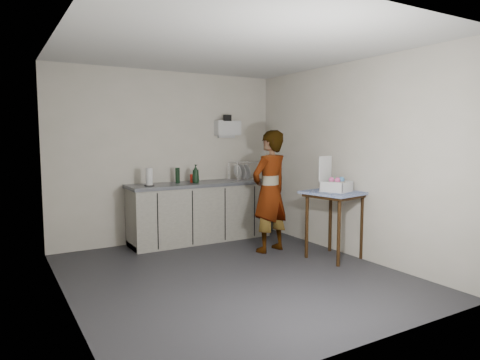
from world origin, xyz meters
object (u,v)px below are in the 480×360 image
soda_can (192,178)px  paper_towel (149,178)px  dark_bottle (178,175)px  bakery_box (335,184)px  kitchen_counter (201,213)px  standing_man (270,191)px  soap_bottle (196,174)px  dish_rack (243,176)px  side_table (335,200)px

soda_can → paper_towel: paper_towel is taller
dark_bottle → bakery_box: 2.35m
kitchen_counter → standing_man: bearing=-61.8°
soap_bottle → dish_rack: dish_rack is taller
kitchen_counter → side_table: 2.13m
paper_towel → dish_rack: size_ratio=0.60×
dish_rack → side_table: bearing=-78.8°
soap_bottle → side_table: bearing=-55.5°
kitchen_counter → soap_bottle: (-0.10, -0.04, 0.62)m
standing_man → bakery_box: size_ratio=3.71×
kitchen_counter → bakery_box: (1.10, -1.78, 0.57)m
kitchen_counter → standing_man: standing_man is taller
dark_bottle → dish_rack: (1.09, -0.09, -0.05)m
kitchen_counter → soap_bottle: 0.63m
kitchen_counter → soda_can: 0.56m
kitchen_counter → paper_towel: 1.04m
bakery_box → soda_can: bearing=104.3°
soda_can → dark_bottle: size_ratio=0.55×
standing_man → paper_towel: standing_man is taller
side_table → paper_towel: (-1.94, 1.71, 0.25)m
dish_rack → standing_man: bearing=-99.9°
side_table → standing_man: 0.91m
soda_can → dish_rack: 0.87m
kitchen_counter → dark_bottle: size_ratio=9.59×
side_table → dish_rack: dish_rack is taller
standing_man → soda_can: (-0.69, 1.09, 0.12)m
kitchen_counter → standing_man: size_ratio=1.32×
side_table → dark_bottle: size_ratio=3.83×
kitchen_counter → bakery_box: 2.17m
paper_towel → dish_rack: bearing=2.2°
side_table → dish_rack: size_ratio=2.11×
paper_towel → dish_rack: 1.59m
soap_bottle → soda_can: size_ratio=2.18×
dish_rack → soap_bottle: bearing=-178.4°
dish_rack → bakery_box: bearing=-78.6°
dark_bottle → dish_rack: size_ratio=0.55×
side_table → paper_towel: 2.60m
side_table → kitchen_counter: bearing=110.6°
kitchen_counter → soda_can: size_ratio=17.52×
dark_bottle → paper_towel: size_ratio=0.92×
bakery_box → dish_rack: bearing=81.7°
kitchen_counter → side_table: bearing=-58.4°
paper_towel → soap_bottle: bearing=2.9°
standing_man → bakery_box: bearing=113.9°
dish_rack → dark_bottle: bearing=175.3°
side_table → soda_can: (-1.22, 1.82, 0.19)m
bakery_box → soap_bottle: bearing=104.9°
dark_bottle → dish_rack: bearing=-4.7°
soap_bottle → soda_can: 0.11m
paper_towel → dish_rack: dish_rack is taller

